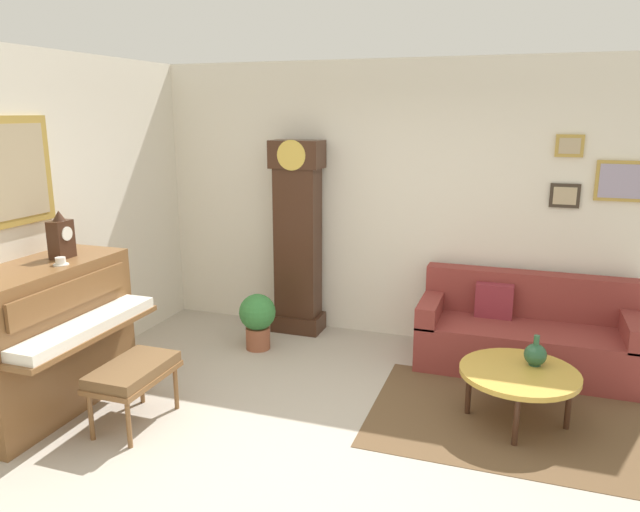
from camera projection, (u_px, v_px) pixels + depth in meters
ground_plane at (323, 456)px, 4.17m from camera, size 6.40×6.00×0.10m
wall_left at (8, 229)px, 4.64m from camera, size 0.13×4.90×2.80m
wall_back at (400, 203)px, 6.03m from camera, size 5.30×0.13×2.80m
area_rug at (510, 420)px, 4.54m from camera, size 2.10×1.50×0.01m
piano at (45, 338)px, 4.61m from camera, size 0.87×1.44×1.17m
piano_bench at (133, 373)px, 4.42m from camera, size 0.42×0.70×0.48m
grandfather_clock at (298, 243)px, 6.22m from camera, size 0.52×0.34×2.03m
couch at (525, 334)px, 5.45m from camera, size 1.90×0.80×0.84m
coffee_table at (519, 374)px, 4.45m from camera, size 0.88×0.88×0.42m
mantel_clock at (61, 237)px, 4.68m from camera, size 0.13×0.18×0.38m
teacup at (61, 262)px, 4.50m from camera, size 0.12×0.12×0.06m
green_jug at (535, 354)px, 4.52m from camera, size 0.17×0.17×0.24m
potted_plant at (258, 318)px, 5.86m from camera, size 0.36×0.36×0.56m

